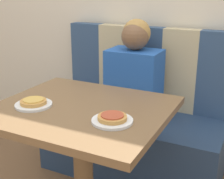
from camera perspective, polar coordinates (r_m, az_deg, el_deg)
booth_seat at (r=2.27m, az=3.80°, el=-9.71°), size 1.23×0.56×0.43m
booth_backrest at (r=2.29m, az=6.34°, el=4.11°), size 1.23×0.10×0.58m
dining_table at (r=1.55m, az=-5.51°, el=-6.88°), size 0.82×0.73×0.73m
person at (r=2.08m, az=4.13°, el=3.18°), size 0.35×0.24×0.65m
plate_left at (r=1.56m, az=-14.13°, el=-2.71°), size 0.18×0.18×0.01m
plate_right at (r=1.34m, az=0.06°, el=-5.73°), size 0.18×0.18×0.01m
pizza_left at (r=1.55m, az=-14.18°, el=-2.14°), size 0.13×0.13×0.02m
pizza_right at (r=1.33m, az=0.06°, el=-5.08°), size 0.13×0.13×0.02m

